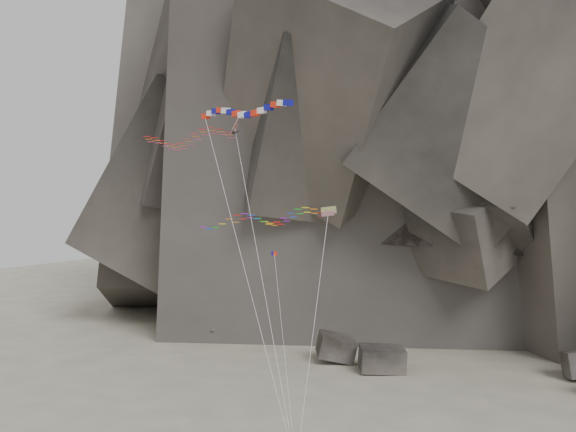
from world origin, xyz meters
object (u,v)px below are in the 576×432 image
at_px(banner_kite, 244,113).
at_px(parafoil_kite, 259,219).
at_px(delta_kite, 184,138).
at_px(pennant_kite, 278,295).

height_order(banner_kite, parafoil_kite, banner_kite).
height_order(delta_kite, pennant_kite, delta_kite).
distance_m(delta_kite, pennant_kite, 15.31).
relative_size(banner_kite, parafoil_kite, 1.43).
bearing_deg(pennant_kite, delta_kite, -177.04).
distance_m(delta_kite, banner_kite, 7.06).
bearing_deg(banner_kite, pennant_kite, 42.65).
xyz_separation_m(delta_kite, parafoil_kite, (6.60, 0.78, -6.55)).
xyz_separation_m(banner_kite, pennant_kite, (2.37, 1.12, -13.90)).
xyz_separation_m(delta_kite, banner_kite, (6.68, -1.65, 1.57)).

